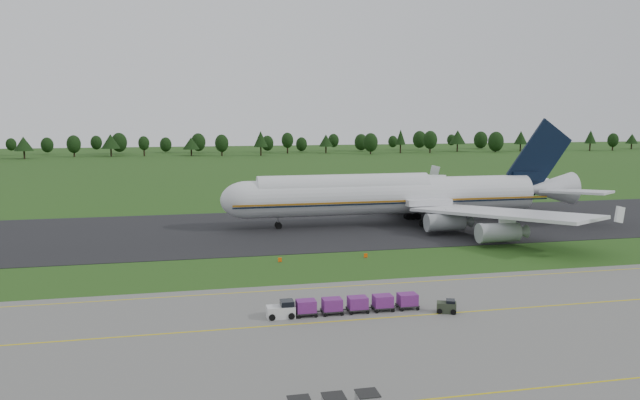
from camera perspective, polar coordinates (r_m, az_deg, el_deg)
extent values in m
plane|color=#214615|center=(84.87, 0.33, -6.13)|extent=(600.00, 600.00, 0.00)
cube|color=slate|center=(53.83, 8.47, -14.78)|extent=(300.00, 52.00, 0.06)
cube|color=black|center=(111.72, -2.78, -2.64)|extent=(300.00, 40.00, 0.08)
cube|color=#D0BE0C|center=(64.43, 4.65, -10.77)|extent=(300.00, 0.25, 0.01)
cube|color=#D0BE0C|center=(48.75, 11.06, -17.34)|extent=(300.00, 0.20, 0.01)
cube|color=#D0BE0C|center=(75.46, 2.00, -7.91)|extent=(120.00, 0.20, 0.01)
cylinder|color=black|center=(305.82, -25.42, 3.76)|extent=(0.70, 0.70, 3.54)
cone|color=#1A3613|center=(305.55, -25.47, 4.68)|extent=(8.21, 8.21, 6.29)
cylinder|color=black|center=(309.17, -21.55, 4.05)|extent=(0.70, 0.70, 3.85)
sphere|color=#1A3613|center=(308.95, -21.59, 4.78)|extent=(6.32, 6.32, 6.32)
cylinder|color=black|center=(306.02, -18.56, 4.14)|extent=(0.70, 0.70, 3.73)
cone|color=#1A3613|center=(305.75, -18.60, 5.11)|extent=(8.59, 8.59, 6.63)
cylinder|color=black|center=(303.90, -15.78, 4.26)|extent=(0.70, 0.70, 3.97)
sphere|color=#1A3613|center=(303.67, -15.81, 5.02)|extent=(5.10, 5.10, 5.10)
cylinder|color=black|center=(300.79, -11.68, 4.28)|extent=(0.70, 0.70, 3.11)
cone|color=#1A3613|center=(300.55, -11.70, 5.10)|extent=(7.97, 7.97, 5.54)
cylinder|color=black|center=(297.32, -8.96, 4.38)|extent=(0.70, 0.70, 3.90)
sphere|color=#1A3613|center=(297.09, -8.98, 5.15)|extent=(6.33, 6.33, 6.33)
cylinder|color=black|center=(296.29, -5.43, 4.46)|extent=(0.70, 0.70, 4.20)
cone|color=#1A3613|center=(295.98, -5.44, 5.58)|extent=(6.68, 6.68, 7.47)
cylinder|color=black|center=(311.83, -2.99, 4.67)|extent=(0.70, 0.70, 4.28)
sphere|color=#1A3613|center=(311.59, -2.99, 5.48)|extent=(5.91, 5.91, 5.91)
cylinder|color=black|center=(313.50, 0.54, 4.62)|extent=(0.70, 0.70, 3.39)
cone|color=#1A3613|center=(313.25, 0.55, 5.48)|extent=(7.04, 7.04, 6.03)
cylinder|color=black|center=(307.34, 4.64, 4.55)|extent=(0.70, 0.70, 3.74)
sphere|color=#1A3613|center=(307.13, 4.65, 5.27)|extent=(7.10, 7.10, 7.10)
cylinder|color=black|center=(316.01, 7.36, 4.66)|extent=(0.70, 0.70, 4.29)
cone|color=#1A3613|center=(315.71, 7.38, 5.74)|extent=(5.12, 5.12, 7.62)
cylinder|color=black|center=(319.27, 10.02, 4.64)|extent=(0.70, 0.70, 4.31)
sphere|color=#1A3613|center=(319.04, 10.04, 5.43)|extent=(7.05, 7.05, 7.05)
cylinder|color=black|center=(332.96, 12.44, 4.69)|extent=(0.70, 0.70, 4.01)
cone|color=#1A3613|center=(332.69, 12.47, 5.65)|extent=(8.41, 8.41, 7.13)
cylinder|color=black|center=(334.27, 15.76, 4.54)|extent=(0.70, 0.70, 3.52)
sphere|color=#1A3613|center=(334.08, 15.78, 5.16)|extent=(7.92, 7.92, 7.92)
cylinder|color=black|center=(344.12, 17.85, 4.58)|extent=(0.70, 0.70, 3.83)
cone|color=#1A3613|center=(343.86, 17.88, 5.46)|extent=(6.91, 6.91, 6.82)
cylinder|color=black|center=(363.36, 19.72, 4.60)|extent=(0.70, 0.70, 3.04)
sphere|color=#1A3613|center=(363.21, 19.74, 5.09)|extent=(8.54, 8.54, 8.54)
cylinder|color=black|center=(362.03, 23.45, 4.47)|extent=(0.70, 0.70, 3.95)
cone|color=#1A3613|center=(361.78, 23.50, 5.33)|extent=(6.01, 6.01, 7.02)
cylinder|color=black|center=(368.68, 25.18, 4.40)|extent=(0.70, 0.70, 3.66)
sphere|color=#1A3613|center=(368.50, 25.22, 4.98)|extent=(5.69, 5.69, 5.69)
cylinder|color=black|center=(388.44, 26.59, 4.42)|extent=(0.70, 0.70, 3.05)
cone|color=#1A3613|center=(388.26, 26.63, 5.04)|extent=(6.70, 6.70, 5.42)
cylinder|color=silver|center=(116.14, 6.63, 0.39)|extent=(53.82, 6.82, 6.68)
cylinder|color=silver|center=(113.32, 2.19, 1.06)|extent=(31.55, 5.29, 5.21)
sphere|color=silver|center=(110.57, -6.71, 0.00)|extent=(6.68, 6.68, 6.68)
cone|color=silver|center=(129.85, 20.14, 0.97)|extent=(10.22, 6.37, 6.35)
cube|color=#B7731B|center=(113.07, 7.16, -0.11)|extent=(59.37, 0.22, 0.32)
cube|color=silver|center=(105.08, 16.19, -1.15)|extent=(22.10, 32.43, 0.51)
cube|color=silver|center=(137.00, 9.21, 1.17)|extent=(22.23, 32.40, 0.51)
cylinder|color=gray|center=(107.80, 11.36, -2.01)|extent=(6.50, 2.99, 2.97)
cylinder|color=gray|center=(100.69, 16.01, -2.88)|extent=(6.50, 2.99, 2.97)
cylinder|color=gray|center=(129.30, 7.27, -0.24)|extent=(6.50, 2.99, 2.97)
cylinder|color=gray|center=(140.30, 7.62, 0.41)|extent=(6.50, 2.99, 2.97)
cube|color=black|center=(128.06, 19.40, 3.72)|extent=(13.53, 0.55, 14.89)
cube|color=silver|center=(124.81, 22.38, 0.71)|extent=(10.70, 12.94, 0.42)
cube|color=silver|center=(136.42, 19.09, 1.46)|extent=(10.74, 12.92, 0.42)
cylinder|color=slate|center=(111.90, -3.83, -2.12)|extent=(0.33, 0.33, 2.04)
cylinder|color=black|center=(111.98, -3.83, -2.33)|extent=(1.21, 0.84, 1.21)
cylinder|color=slate|center=(114.85, 9.89, -1.96)|extent=(0.33, 0.33, 2.04)
cylinder|color=black|center=(114.93, 9.88, -2.17)|extent=(1.21, 0.84, 1.21)
cylinder|color=slate|center=(122.52, 8.44, -1.30)|extent=(0.33, 0.33, 2.04)
cylinder|color=black|center=(122.59, 8.43, -1.49)|extent=(1.21, 0.84, 1.21)
cube|color=silver|center=(64.55, -3.61, -10.16)|extent=(2.85, 1.54, 1.21)
cylinder|color=black|center=(63.78, -4.40, -10.66)|extent=(0.66, 0.24, 0.66)
cube|color=black|center=(65.03, -1.28, -10.21)|extent=(2.20, 1.65, 0.13)
cube|color=#62206B|center=(64.83, -1.28, -9.66)|extent=(1.98, 1.54, 1.21)
cylinder|color=black|center=(64.23, -1.93, -10.64)|extent=(0.37, 0.16, 0.37)
cube|color=black|center=(65.58, 1.11, -10.05)|extent=(2.20, 1.65, 0.13)
cube|color=#62206B|center=(65.38, 1.11, -9.50)|extent=(1.98, 1.54, 1.21)
cylinder|color=black|center=(64.74, 0.50, -10.48)|extent=(0.37, 0.16, 0.37)
cube|color=black|center=(66.24, 3.46, -9.88)|extent=(2.20, 1.65, 0.13)
cube|color=#62206B|center=(66.03, 3.46, -9.33)|extent=(1.98, 1.54, 1.21)
cylinder|color=black|center=(65.37, 2.89, -10.30)|extent=(0.37, 0.16, 0.37)
cube|color=black|center=(67.00, 5.75, -9.69)|extent=(2.20, 1.65, 0.13)
cube|color=#62206B|center=(66.80, 5.76, -9.16)|extent=(1.98, 1.54, 1.21)
cylinder|color=black|center=(66.11, 5.22, -10.11)|extent=(0.37, 0.16, 0.37)
cube|color=black|center=(67.86, 7.99, -9.50)|extent=(2.20, 1.65, 0.13)
cube|color=#62206B|center=(67.66, 8.00, -8.97)|extent=(1.98, 1.54, 1.21)
cylinder|color=black|center=(66.95, 7.50, -9.92)|extent=(0.37, 0.16, 0.37)
cylinder|color=black|center=(64.63, -3.61, -10.39)|extent=(0.66, 0.24, 0.66)
cube|color=#2C3425|center=(67.27, 11.49, -9.60)|extent=(2.30, 1.87, 1.10)
cylinder|color=black|center=(66.56, 11.13, -10.03)|extent=(0.56, 0.20, 0.56)
cylinder|color=black|center=(68.14, 11.82, -9.61)|extent=(0.56, 0.20, 0.56)
cube|color=black|center=(44.28, -1.90, -17.80)|extent=(1.54, 1.54, 0.07)
cube|color=black|center=(44.72, 1.28, -17.52)|extent=(1.54, 1.54, 0.07)
cube|color=black|center=(45.29, 4.37, -17.20)|extent=(1.54, 1.54, 0.07)
cube|color=#FF5308|center=(87.68, -3.68, -5.48)|extent=(0.50, 0.12, 0.60)
cube|color=black|center=(87.74, -3.68, -5.66)|extent=(0.30, 0.30, 0.04)
cube|color=#FF5308|center=(90.30, 4.20, -5.08)|extent=(0.50, 0.12, 0.60)
cube|color=black|center=(90.36, 4.20, -5.25)|extent=(0.30, 0.30, 0.04)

